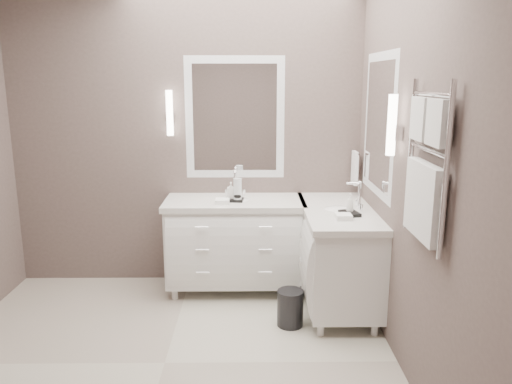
{
  "coord_description": "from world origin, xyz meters",
  "views": [
    {
      "loc": [
        0.59,
        -3.07,
        1.9
      ],
      "look_at": [
        0.63,
        0.7,
        1.04
      ],
      "focal_mm": 35.0,
      "sensor_mm": 36.0,
      "label": 1
    }
  ],
  "objects_px": {
    "vanity_back": "(235,239)",
    "waste_bin": "(290,308)",
    "towel_ladder": "(425,174)",
    "vanity_right": "(338,251)"
  },
  "relations": [
    {
      "from": "vanity_back",
      "to": "waste_bin",
      "type": "distance_m",
      "value": 0.9
    },
    {
      "from": "vanity_back",
      "to": "towel_ladder",
      "type": "xyz_separation_m",
      "value": [
        1.1,
        -1.63,
        0.91
      ]
    },
    {
      "from": "towel_ladder",
      "to": "waste_bin",
      "type": "bearing_deg",
      "value": 124.96
    },
    {
      "from": "vanity_right",
      "to": "vanity_back",
      "type": "bearing_deg",
      "value": 159.62
    },
    {
      "from": "vanity_back",
      "to": "waste_bin",
      "type": "xyz_separation_m",
      "value": [
        0.45,
        -0.69,
        -0.34
      ]
    },
    {
      "from": "vanity_back",
      "to": "vanity_right",
      "type": "xyz_separation_m",
      "value": [
        0.88,
        -0.33,
        0.0
      ]
    },
    {
      "from": "vanity_back",
      "to": "towel_ladder",
      "type": "relative_size",
      "value": 1.38
    },
    {
      "from": "vanity_right",
      "to": "towel_ladder",
      "type": "height_order",
      "value": "towel_ladder"
    },
    {
      "from": "vanity_right",
      "to": "waste_bin",
      "type": "bearing_deg",
      "value": -138.99
    },
    {
      "from": "towel_ladder",
      "to": "waste_bin",
      "type": "distance_m",
      "value": 1.69
    }
  ]
}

